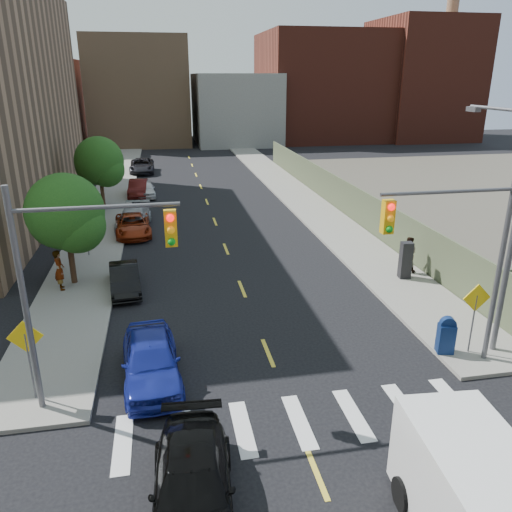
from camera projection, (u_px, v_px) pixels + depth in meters
name	position (u px, v px, depth m)	size (l,w,h in m)	color
sidewalk_nw	(117.00, 182.00, 48.07)	(3.50, 73.00, 0.15)	gray
sidewalk_ne	(274.00, 176.00, 50.78)	(3.50, 73.00, 0.15)	gray
fence_north	(336.00, 193.00, 38.23)	(0.12, 44.00, 2.50)	#575F43
bg_bldg_west	(23.00, 104.00, 69.90)	(14.00, 18.00, 12.00)	#592319
bg_bldg_midwest	(139.00, 91.00, 74.03)	(14.00, 16.00, 15.00)	#8C6B4C
bg_bldg_center	(235.00, 109.00, 75.48)	(12.00, 16.00, 10.00)	gray
bg_bldg_east	(320.00, 87.00, 78.75)	(18.00, 18.00, 16.00)	#592319
bg_bldg_fareast	(421.00, 80.00, 79.35)	(14.00, 16.00, 18.00)	#592319
smokestack	(448.00, 47.00, 78.35)	(1.80, 1.80, 28.00)	#8C6B4C
signal_nw	(77.00, 270.00, 14.06)	(4.59, 0.30, 7.00)	#59595E
signal_ne	(462.00, 245.00, 16.15)	(4.59, 0.30, 7.00)	#59595E
streetlight_ne	(509.00, 214.00, 17.14)	(0.25, 3.70, 9.00)	#59595E
warn_sign_nw	(27.00, 346.00, 15.07)	(1.06, 0.06, 2.83)	#59595E
warn_sign_ne	(475.00, 306.00, 17.69)	(1.06, 0.06, 2.83)	#59595E
warn_sign_midwest	(85.00, 223.00, 27.54)	(1.06, 0.06, 2.83)	#59595E
tree_west_near	(66.00, 216.00, 23.35)	(3.66, 3.64, 5.52)	#332114
tree_west_far	(99.00, 164.00, 37.21)	(3.66, 3.64, 5.52)	#332114
parked_car_blue	(151.00, 360.00, 16.57)	(1.86, 4.63, 1.58)	#1B2899
parked_car_black	(125.00, 279.00, 23.60)	(1.33, 3.83, 1.26)	black
parked_car_red	(133.00, 225.00, 32.02)	(2.17, 4.70, 1.31)	maroon
parked_car_silver	(134.00, 218.00, 33.41)	(1.98, 4.88, 1.42)	#94979B
parked_car_white	(145.00, 189.00, 42.18)	(1.59, 3.95, 1.35)	silver
parked_car_maroon	(138.00, 188.00, 42.26)	(1.50, 4.30, 1.42)	#44100D
parked_car_grey	(142.00, 166.00, 52.57)	(2.45, 5.32, 1.48)	black
black_sedan	(193.00, 486.00, 11.60)	(1.94, 4.77, 1.39)	black
mailbox	(446.00, 335.00, 18.04)	(0.66, 0.56, 1.42)	navy
payphone	(406.00, 260.00, 24.71)	(0.55, 0.45, 1.85)	black
pedestrian_west	(60.00, 270.00, 23.33)	(0.71, 0.47, 1.95)	gray
pedestrian_east	(408.00, 254.00, 25.48)	(0.91, 0.71, 1.87)	gray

